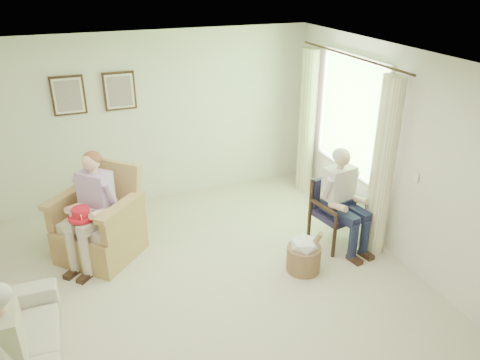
{
  "coord_description": "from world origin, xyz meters",
  "views": [
    {
      "loc": [
        -1.17,
        -4.08,
        3.45
      ],
      "look_at": [
        0.65,
        0.74,
        1.05
      ],
      "focal_mm": 35.0,
      "sensor_mm": 36.0,
      "label": 1
    }
  ],
  "objects": [
    {
      "name": "wicker_armchair",
      "position": [
        -1.04,
        1.36,
        0.37
      ],
      "size": [
        0.92,
        0.91,
        1.17
      ],
      "rotation": [
        0.0,
        0.0,
        -0.77
      ],
      "color": "tan",
      "rests_on": "ground"
    },
    {
      "name": "framed_print_right",
      "position": [
        -0.45,
        2.71,
        1.78
      ],
      "size": [
        0.45,
        0.05,
        0.55
      ],
      "color": "#382114",
      "rests_on": "back_wall"
    },
    {
      "name": "wood_armchair",
      "position": [
        1.95,
        0.6,
        0.49
      ],
      "size": [
        0.58,
        0.54,
        0.89
      ],
      "rotation": [
        0.0,
        0.0,
        0.2
      ],
      "color": "black",
      "rests_on": "ground"
    },
    {
      "name": "sofa",
      "position": [
        -1.95,
        -0.5,
        0.28
      ],
      "size": [
        1.93,
        0.76,
        0.56
      ],
      "primitive_type": "imported",
      "rotation": [
        0.0,
        0.0,
        1.57
      ],
      "color": "beige",
      "rests_on": "ground"
    },
    {
      "name": "person_wicker",
      "position": [
        -1.04,
        1.2,
        0.84
      ],
      "size": [
        0.4,
        0.63,
        1.41
      ],
      "rotation": [
        0.0,
        0.0,
        -0.77
      ],
      "color": "#C5B39E",
      "rests_on": "ground"
    },
    {
      "name": "floor",
      "position": [
        0.0,
        0.0,
        0.0
      ],
      "size": [
        5.5,
        5.5,
        0.0
      ],
      "primitive_type": "plane",
      "color": "beige",
      "rests_on": "ground"
    },
    {
      "name": "right_wall",
      "position": [
        2.5,
        0.0,
        1.3
      ],
      "size": [
        0.04,
        5.5,
        2.6
      ],
      "primitive_type": "cube",
      "color": "silver",
      "rests_on": "ground"
    },
    {
      "name": "person_dark",
      "position": [
        1.95,
        0.45,
        0.77
      ],
      "size": [
        0.4,
        0.63,
        1.32
      ],
      "rotation": [
        0.0,
        0.0,
        0.2
      ],
      "color": "#1A1F3B",
      "rests_on": "ground"
    },
    {
      "name": "hatbox",
      "position": [
        1.25,
        0.11,
        0.24
      ],
      "size": [
        0.51,
        0.51,
        0.61
      ],
      "color": "tan",
      "rests_on": "ground"
    },
    {
      "name": "framed_print_left",
      "position": [
        -1.15,
        2.71,
        1.78
      ],
      "size": [
        0.45,
        0.05,
        0.55
      ],
      "color": "#382114",
      "rests_on": "back_wall"
    },
    {
      "name": "person_sofa",
      "position": [
        -1.95,
        -0.84,
        0.7
      ],
      "size": [
        0.42,
        0.63,
        1.24
      ],
      "rotation": [
        0.0,
        0.0,
        -1.54
      ],
      "color": "beige",
      "rests_on": "ground"
    },
    {
      "name": "window",
      "position": [
        2.46,
        1.2,
        1.58
      ],
      "size": [
        0.13,
        2.5,
        1.63
      ],
      "color": "#2D6B23",
      "rests_on": "right_wall"
    },
    {
      "name": "curtain_right",
      "position": [
        2.33,
        2.18,
        1.15
      ],
      "size": [
        0.34,
        0.34,
        2.3
      ],
      "primitive_type": "cylinder",
      "color": "#F6EDC1",
      "rests_on": "ground"
    },
    {
      "name": "back_wall",
      "position": [
        0.0,
        2.75,
        1.3
      ],
      "size": [
        5.0,
        0.04,
        2.6
      ],
      "primitive_type": "cube",
      "color": "silver",
      "rests_on": "ground"
    },
    {
      "name": "ceiling",
      "position": [
        0.0,
        0.0,
        2.6
      ],
      "size": [
        5.0,
        5.5,
        0.02
      ],
      "primitive_type": "cube",
      "color": "white",
      "rests_on": "back_wall"
    },
    {
      "name": "curtain_left",
      "position": [
        2.33,
        0.22,
        1.15
      ],
      "size": [
        0.34,
        0.34,
        2.3
      ],
      "primitive_type": "cylinder",
      "color": "#F6EDC1",
      "rests_on": "ground"
    },
    {
      "name": "red_hat",
      "position": [
        -1.22,
        1.08,
        0.76
      ],
      "size": [
        0.3,
        0.3,
        0.14
      ],
      "color": "red",
      "rests_on": "person_wicker"
    }
  ]
}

